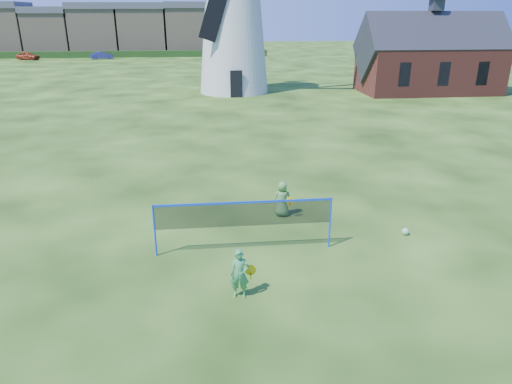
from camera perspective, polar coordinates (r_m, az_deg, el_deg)
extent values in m
plane|color=black|center=(13.78, -0.61, -6.61)|extent=(220.00, 220.00, 0.00)
cube|color=black|center=(38.72, -2.45, 13.19)|extent=(0.99, 0.12, 2.17)
cube|color=black|center=(38.98, -2.60, 18.92)|extent=(0.69, 0.12, 0.89)
cube|color=brown|center=(43.88, 20.51, 13.92)|extent=(11.37, 5.69, 3.79)
cube|color=#2D3035|center=(43.73, 20.84, 16.38)|extent=(11.94, 5.79, 5.79)
cube|color=#2D3035|center=(43.66, 21.45, 20.76)|extent=(0.95, 0.95, 0.95)
cube|color=black|center=(39.97, 17.88, 13.65)|extent=(0.95, 0.09, 1.90)
cube|color=black|center=(41.41, 22.20, 13.35)|extent=(0.95, 0.09, 1.90)
cube|color=black|center=(43.05, 26.21, 13.01)|extent=(0.95, 0.09, 1.90)
cylinder|color=blue|center=(13.19, -12.41, -4.71)|extent=(0.05, 0.05, 1.55)
cylinder|color=blue|center=(13.54, 9.14, -3.77)|extent=(0.05, 0.05, 1.55)
cube|color=black|center=(12.97, -1.50, -2.81)|extent=(5.00, 0.02, 0.70)
cube|color=blue|center=(12.83, -1.52, -1.30)|extent=(5.00, 0.02, 0.06)
imported|color=#399050|center=(11.16, -2.03, -10.09)|extent=(0.49, 0.36, 1.26)
cylinder|color=yellow|center=(11.34, -0.66, -9.61)|extent=(0.28, 0.02, 0.28)
cube|color=yellow|center=(11.43, -0.66, -10.35)|extent=(0.03, 0.02, 0.20)
imported|color=#539045|center=(15.53, 3.29, -0.86)|extent=(0.65, 0.49, 1.22)
cylinder|color=yellow|center=(15.36, 4.23, -1.08)|extent=(0.28, 0.02, 0.28)
cube|color=yellow|center=(15.42, 4.22, -1.67)|extent=(0.03, 0.02, 0.20)
sphere|color=green|center=(15.09, 17.98, -4.67)|extent=(0.22, 0.22, 0.22)
cube|color=tan|center=(90.25, -28.60, 16.94)|extent=(7.11, 8.00, 7.30)
cube|color=#4C4C54|center=(90.22, -29.09, 19.54)|extent=(7.41, 8.40, 1.00)
cube|color=tan|center=(87.91, -23.98, 17.37)|extent=(6.83, 8.00, 6.56)
cube|color=#4C4C54|center=(87.86, -24.37, 19.80)|extent=(7.13, 8.40, 1.00)
cube|color=tan|center=(86.06, -19.07, 18.16)|extent=(7.44, 8.00, 7.19)
cube|color=#4C4C54|center=(86.02, -19.41, 20.87)|extent=(7.74, 8.40, 1.00)
cube|color=tan|center=(84.79, -13.69, 18.66)|extent=(7.45, 8.00, 7.21)
cube|color=#4C4C54|center=(84.76, -13.94, 21.42)|extent=(7.75, 8.40, 1.00)
cube|color=tan|center=(84.23, -8.39, 19.03)|extent=(6.84, 8.00, 7.34)
cube|color=#4C4C54|center=(84.20, -8.55, 21.87)|extent=(7.14, 8.40, 1.00)
cube|color=#193814|center=(81.09, -21.84, 15.50)|extent=(62.00, 0.80, 1.00)
imported|color=#95341B|center=(79.97, -26.39, 14.84)|extent=(3.68, 2.40, 1.16)
imported|color=navy|center=(77.16, -18.53, 15.71)|extent=(3.41, 1.57, 1.08)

